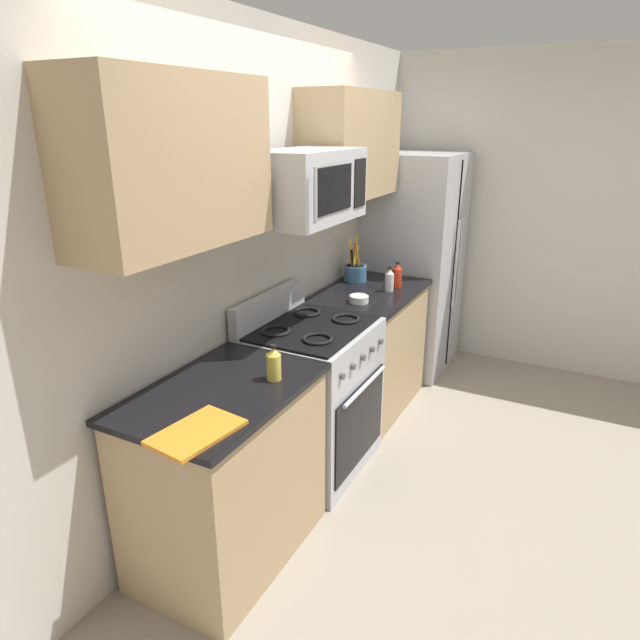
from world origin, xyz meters
name	(u,v)px	position (x,y,z in m)	size (l,w,h in m)	color
ground_plane	(417,493)	(0.00, 0.00, 0.00)	(16.00, 16.00, 0.00)	gray
wall_back	(254,256)	(0.00, 1.08, 1.30)	(8.00, 0.10, 2.60)	beige
counter_left	(227,474)	(-0.87, 0.69, 0.46)	(0.97, 0.64, 0.91)	tan
range_oven	(312,395)	(0.00, 0.69, 0.47)	(0.76, 0.68, 1.09)	#B2B5BA
counter_right	(368,349)	(0.88, 0.69, 0.46)	(0.97, 0.64, 0.91)	tan
refrigerator	(412,264)	(1.78, 0.68, 0.91)	(0.80, 0.75, 1.81)	#B2B5BA
wall_right	(510,214)	(2.28, 0.00, 1.30)	(0.10, 8.00, 2.60)	beige
microwave	(306,186)	(0.00, 0.72, 1.73)	(0.73, 0.44, 0.38)	#B2B5BA
upper_cabinets_left	(172,162)	(-0.88, 0.86, 1.90)	(0.96, 0.34, 0.69)	tan
upper_cabinets_right	(351,145)	(0.88, 0.86, 1.90)	(0.96, 0.34, 0.69)	tan
utensil_crock	(355,272)	(1.06, 0.89, 0.98)	(0.17, 0.17, 0.34)	teal
cutting_board	(197,432)	(-1.23, 0.54, 0.92)	(0.35, 0.22, 0.02)	orange
bottle_vinegar	(389,280)	(0.93, 0.56, 0.99)	(0.06, 0.06, 0.18)	silver
bottle_oil	(274,364)	(-0.68, 0.53, 0.99)	(0.07, 0.07, 0.17)	gold
bottle_hot_sauce	(397,276)	(1.04, 0.55, 1.00)	(0.07, 0.07, 0.19)	red
prep_bowl	(359,299)	(0.58, 0.65, 0.94)	(0.13, 0.13, 0.05)	white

